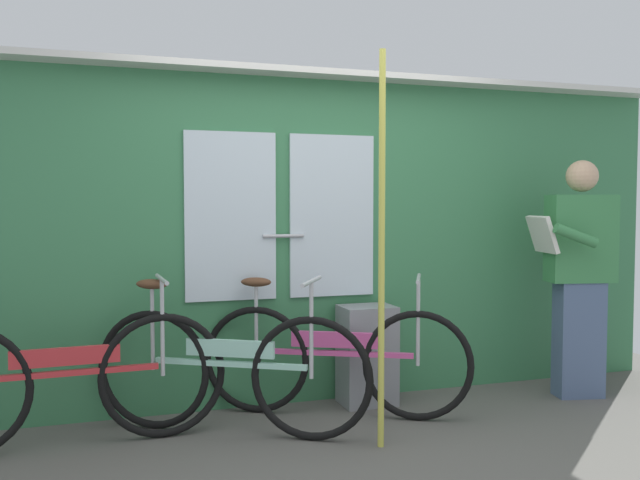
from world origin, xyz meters
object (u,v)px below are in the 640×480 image
Objects in this scene: passenger_reading_newspaper at (579,273)px; trash_bin_by_wall at (367,355)px; bicycle_near_door at (229,370)px; handrail_pole at (382,251)px; bicycle_leaning_behind at (65,380)px; bicycle_by_pole at (334,359)px.

passenger_reading_newspaper is 2.48× the size of trash_bin_by_wall.
passenger_reading_newspaper is at bearing 31.03° from bicycle_near_door.
handrail_pole is (-1.71, -0.49, 0.22)m from passenger_reading_newspaper.
bicycle_near_door is 2.52m from passenger_reading_newspaper.
passenger_reading_newspaper is (3.38, -0.03, 0.49)m from bicycle_leaning_behind.
bicycle_by_pole is (1.61, 0.08, -0.01)m from bicycle_leaning_behind.
bicycle_by_pole is 1.85m from passenger_reading_newspaper.
passenger_reading_newspaper is at bearing 23.99° from bicycle_by_pole.
trash_bin_by_wall is (-1.47, 0.30, -0.54)m from passenger_reading_newspaper.
handrail_pole is at bearing -0.83° from bicycle_near_door.
handrail_pole reaches higher than bicycle_by_pole.
bicycle_by_pole is 0.94× the size of passenger_reading_newspaper.
bicycle_near_door is at bearing 12.71° from passenger_reading_newspaper.
trash_bin_by_wall is (1.00, 0.32, -0.05)m from bicycle_near_door.
bicycle_leaning_behind is 1.07× the size of passenger_reading_newspaper.
bicycle_by_pole is (0.70, 0.12, -0.01)m from bicycle_near_door.
bicycle_leaning_behind is 1.61m from bicycle_by_pole.
bicycle_by_pole is at bearing 96.37° from handrail_pole.
bicycle_leaning_behind reaches higher than trash_bin_by_wall.
passenger_reading_newspaper reaches higher than bicycle_near_door.
passenger_reading_newspaper is 1.59m from trash_bin_by_wall.
passenger_reading_newspaper is at bearing -2.50° from bicycle_leaning_behind.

